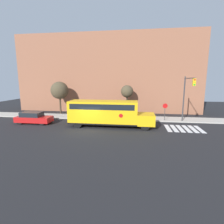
% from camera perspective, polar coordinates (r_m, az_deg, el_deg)
% --- Properties ---
extents(ground_plane, '(60.00, 60.00, 0.00)m').
position_cam_1_polar(ground_plane, '(19.96, -7.67, -5.78)').
color(ground_plane, black).
extents(sidewalk_strip, '(44.00, 3.00, 0.15)m').
position_cam_1_polar(sidewalk_strip, '(26.07, -3.84, -1.72)').
color(sidewalk_strip, '#B2ADA3').
rests_on(sidewalk_strip, ground).
extents(building_backdrop, '(32.00, 4.00, 13.37)m').
position_cam_1_polar(building_backdrop, '(31.91, -1.55, 12.44)').
color(building_backdrop, '#935B42').
rests_on(building_backdrop, ground).
extents(crosswalk_stripes, '(4.00, 3.20, 0.01)m').
position_cam_1_polar(crosswalk_stripes, '(21.87, 22.32, -5.04)').
color(crosswalk_stripes, white).
rests_on(crosswalk_stripes, ground).
extents(school_bus, '(10.05, 2.57, 3.09)m').
position_cam_1_polar(school_bus, '(20.82, -1.75, -0.04)').
color(school_bus, yellow).
rests_on(school_bus, ground).
extents(parked_car, '(4.53, 1.78, 1.48)m').
position_cam_1_polar(parked_car, '(24.67, -24.26, -1.75)').
color(parked_car, red).
rests_on(parked_car, ground).
extents(stop_sign, '(0.64, 0.10, 2.46)m').
position_cam_1_polar(stop_sign, '(24.48, 16.90, 0.70)').
color(stop_sign, '#38383A').
rests_on(stop_sign, ground).
extents(traffic_light, '(0.28, 3.97, 6.00)m').
position_cam_1_polar(traffic_light, '(23.50, 23.23, 5.79)').
color(traffic_light, '#38383A').
rests_on(traffic_light, ground).
extents(tree_near_sidewalk, '(1.94, 1.94, 4.76)m').
position_cam_1_polar(tree_near_sidewalk, '(27.67, 4.93, 6.59)').
color(tree_near_sidewalk, '#423323').
rests_on(tree_near_sidewalk, ground).
extents(tree_far_sidewalk, '(2.83, 2.83, 5.29)m').
position_cam_1_polar(tree_far_sidewalk, '(29.89, -16.74, 6.73)').
color(tree_far_sidewalk, '#423323').
rests_on(tree_far_sidewalk, ground).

